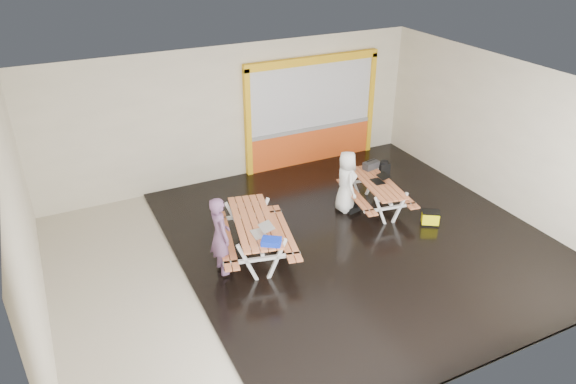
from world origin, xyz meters
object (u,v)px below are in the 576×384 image
laptop_right (380,179)px  backpack (384,170)px  toolbox (371,165)px  laptop_left (262,231)px  picnic_table_right (377,189)px  fluke_bag (430,218)px  picnic_table_left (254,229)px  person_left (220,235)px  person_right (346,182)px  dark_case (352,208)px  blue_pouch (271,242)px

laptop_right → backpack: backpack is taller
toolbox → laptop_left: bearing=-154.9°
picnic_table_right → fluke_bag: (0.68, -1.16, -0.36)m
laptop_left → backpack: (3.98, 1.64, -0.24)m
picnic_table_left → picnic_table_right: (3.32, 0.53, -0.08)m
picnic_table_right → person_left: size_ratio=1.27×
person_left → toolbox: 4.64m
person_right → laptop_right: size_ratio=3.79×
person_left → person_right: (3.44, 1.07, -0.12)m
dark_case → person_left: bearing=-165.2°
laptop_left → toolbox: bearing=25.1°
blue_pouch → fluke_bag: size_ratio=0.78×
backpack → laptop_left: bearing=-157.6°
picnic_table_left → dark_case: picnic_table_left is taller
laptop_right → person_left: bearing=-169.1°
blue_pouch → toolbox: 4.20m
person_left → laptop_right: size_ratio=4.07×
picnic_table_left → picnic_table_right: picnic_table_left is taller
person_right → toolbox: (0.95, 0.40, 0.06)m
picnic_table_left → person_right: 2.76m
toolbox → picnic_table_left: bearing=-161.5°
toolbox → backpack: size_ratio=0.95×
person_right → laptop_right: (0.74, -0.27, 0.02)m
person_left → person_right: size_ratio=1.07×
picnic_table_right → blue_pouch: size_ratio=5.64×
picnic_table_left → fluke_bag: bearing=-8.9°
toolbox → person_right: bearing=-157.0°
person_left → laptop_right: person_left is taller
blue_pouch → backpack: (3.96, 2.05, -0.23)m
picnic_table_right → laptop_right: laptop_right is taller
laptop_left → laptop_right: laptop_left is taller
person_left → person_right: 3.61m
dark_case → laptop_right: bearing=-12.3°
picnic_table_left → picnic_table_right: size_ratio=1.20×
fluke_bag → toolbox: bearing=102.5°
person_right → fluke_bag: (1.36, -1.43, -0.57)m
picnic_table_right → dark_case: (-0.56, 0.13, -0.46)m
laptop_left → laptop_right: bearing=16.8°
picnic_table_left → blue_pouch: bearing=-92.3°
person_right → laptop_right: person_right is taller
picnic_table_right → laptop_left: bearing=-162.9°
dark_case → fluke_bag: bearing=-46.2°
picnic_table_right → toolbox: toolbox is taller
person_right → laptop_left: size_ratio=3.59×
laptop_right → fluke_bag: (0.62, -1.16, -0.59)m
blue_pouch → backpack: blue_pouch is taller
picnic_table_right → toolbox: 0.77m
toolbox → dark_case: 1.23m
toolbox → fluke_bag: size_ratio=0.93×
fluke_bag → backpack: bearing=92.3°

